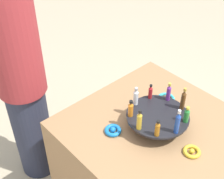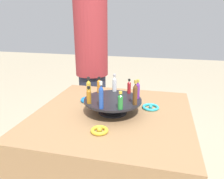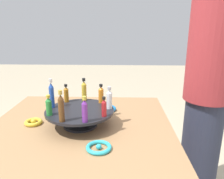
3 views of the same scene
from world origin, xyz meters
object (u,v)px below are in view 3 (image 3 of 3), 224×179
object	(u,v)px
bottle_amber	(66,94)
ribbon_bow_teal	(99,147)
bottle_purple	(85,110)
person_figure	(209,77)
bottle_green	(49,106)
bottle_red	(104,107)
bottle_gold	(85,90)
bottle_blue	(52,95)
bottle_brown	(61,107)
bottle_clear	(109,99)
ribbon_bow_blue	(108,109)
display_stand	(80,114)
ribbon_bow_gold	(33,122)
bottle_orange	(101,94)

from	to	relation	value
bottle_amber	ribbon_bow_teal	size ratio (longest dim) A/B	0.94
bottle_amber	bottle_purple	xyz separation A→B (m)	(-0.14, 0.25, 0.01)
bottle_purple	person_figure	xyz separation A→B (m)	(-0.73, -0.53, 0.03)
bottle_green	bottle_purple	world-z (taller)	bottle_purple
bottle_red	person_figure	distance (m)	0.80
bottle_gold	bottle_blue	distance (m)	0.19
bottle_green	bottle_brown	size ratio (longest dim) A/B	0.69
bottle_green	bottle_clear	distance (m)	0.29
ribbon_bow_blue	ribbon_bow_teal	xyz separation A→B (m)	(0.02, 0.43, -0.00)
bottle_green	bottle_red	size ratio (longest dim) A/B	1.04
ribbon_bow_blue	ribbon_bow_teal	world-z (taller)	ribbon_bow_blue
bottle_blue	ribbon_bow_blue	xyz separation A→B (m)	(-0.28, -0.18, -0.14)
bottle_green	bottle_gold	bearing A→B (deg)	-121.09
person_figure	bottle_brown	bearing A→B (deg)	5.83
display_stand	bottle_brown	distance (m)	0.17
bottle_clear	ribbon_bow_gold	distance (m)	0.41
bottle_clear	ribbon_bow_blue	distance (m)	0.22
ribbon_bow_blue	bottle_red	bearing A→B (deg)	88.95
bottle_gold	person_figure	distance (m)	0.81
display_stand	bottle_amber	distance (m)	0.16
display_stand	bottle_orange	bearing A→B (deg)	-131.09
bottle_green	ribbon_bow_gold	world-z (taller)	bottle_green
bottle_green	ribbon_bow_teal	distance (m)	0.31
bottle_blue	bottle_clear	bearing A→B (deg)	178.91
bottle_amber	person_figure	bearing A→B (deg)	-162.59
bottle_green	bottle_brown	world-z (taller)	bottle_brown
bottle_blue	bottle_gold	bearing A→B (deg)	-141.09
bottle_brown	bottle_red	world-z (taller)	bottle_brown
display_stand	bottle_red	bearing A→B (deg)	148.91
ribbon_bow_gold	bottle_green	bearing A→B (deg)	144.83
bottle_purple	bottle_red	distance (m)	0.10
bottle_amber	bottle_clear	world-z (taller)	bottle_clear
bottle_blue	bottle_orange	world-z (taller)	bottle_blue
bottle_brown	bottle_amber	bearing A→B (deg)	-81.09
bottle_blue	ribbon_bow_blue	distance (m)	0.36
ribbon_bow_blue	bottle_green	bearing A→B (deg)	46.88
bottle_clear	bottle_orange	distance (m)	0.10
bottle_orange	ribbon_bow_blue	world-z (taller)	bottle_orange
bottle_gold	person_figure	world-z (taller)	person_figure
bottle_orange	ribbon_bow_gold	bearing A→B (deg)	16.42
bottle_green	bottle_orange	distance (m)	0.29
person_figure	display_stand	bearing A→B (deg)	-0.00
bottle_clear	ribbon_bow_teal	distance (m)	0.28
ribbon_bow_blue	person_figure	size ratio (longest dim) A/B	0.05
display_stand	ribbon_bow_gold	world-z (taller)	display_stand
bottle_amber	bottle_green	distance (m)	0.19
ribbon_bow_gold	person_figure	world-z (taller)	person_figure
display_stand	ribbon_bow_teal	distance (m)	0.25
bottle_brown	ribbon_bow_teal	bearing A→B (deg)	154.41
bottle_green	bottle_orange	xyz separation A→B (m)	(-0.23, -0.18, 0.00)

